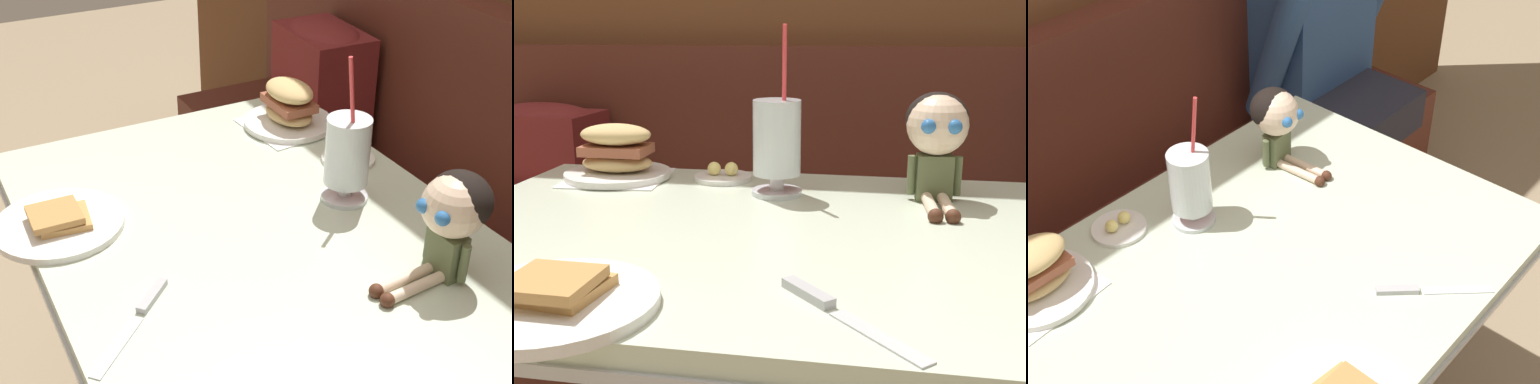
{
  "view_description": "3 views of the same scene",
  "coord_description": "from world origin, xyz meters",
  "views": [
    {
      "loc": [
        1.0,
        -0.34,
        1.5
      ],
      "look_at": [
        0.03,
        0.17,
        0.84
      ],
      "focal_mm": 49.5,
      "sensor_mm": 36.0,
      "label": 1
    },
    {
      "loc": [
        0.19,
        -0.77,
        1.05
      ],
      "look_at": [
        -0.0,
        0.25,
        0.78
      ],
      "focal_mm": 44.92,
      "sensor_mm": 36.0,
      "label": 2
    },
    {
      "loc": [
        -0.76,
        -0.53,
        1.74
      ],
      "look_at": [
        0.11,
        0.24,
        0.82
      ],
      "focal_mm": 48.45,
      "sensor_mm": 36.0,
      "label": 3
    }
  ],
  "objects": [
    {
      "name": "diner_patron",
      "position": [
        0.89,
        0.76,
        0.74
      ],
      "size": [
        0.55,
        0.48,
        0.81
      ],
      "color": "#2D4C7F",
      "rests_on": "booth_bench"
    },
    {
      "name": "butter_saucer",
      "position": [
        -0.15,
        0.49,
        0.75
      ],
      "size": [
        0.12,
        0.12,
        0.04
      ],
      "color": "white",
      "rests_on": "diner_table"
    },
    {
      "name": "seated_doll",
      "position": [
        0.28,
        0.41,
        0.87
      ],
      "size": [
        0.12,
        0.22,
        0.2
      ],
      "color": "#5B6642",
      "rests_on": "diner_table"
    },
    {
      "name": "diner_table",
      "position": [
        0.0,
        0.18,
        0.54
      ],
      "size": [
        1.11,
        0.81,
        0.74
      ],
      "color": "beige",
      "rests_on": "ground"
    },
    {
      "name": "butter_knife",
      "position": [
        0.13,
        -0.09,
        0.74
      ],
      "size": [
        0.18,
        0.18,
        0.01
      ],
      "color": "silver",
      "rests_on": "diner_table"
    },
    {
      "name": "sandwich_plate",
      "position": [
        -0.37,
        0.46,
        0.79
      ],
      "size": [
        0.22,
        0.22,
        0.12
      ],
      "color": "white",
      "rests_on": "diner_table"
    },
    {
      "name": "booth_bench",
      "position": [
        0.0,
        0.81,
        0.33
      ],
      "size": [
        2.6,
        0.48,
        1.0
      ],
      "color": "#512319",
      "rests_on": "ground"
    },
    {
      "name": "milkshake_glass",
      "position": [
        -0.01,
        0.39,
        0.84
      ],
      "size": [
        0.1,
        0.1,
        0.32
      ],
      "color": "silver",
      "rests_on": "diner_table"
    }
  ]
}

